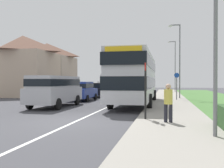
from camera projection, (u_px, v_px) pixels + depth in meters
name	position (u px, v px, depth m)	size (l,w,h in m)	color
ground_plane	(75.00, 122.00, 10.94)	(120.00, 120.00, 0.00)	#424247
lane_marking_centre	(113.00, 105.00, 18.76)	(0.14, 60.00, 0.01)	silver
pavement_near_side	(171.00, 108.00, 15.93)	(3.20, 68.00, 0.12)	gray
double_decker_bus	(135.00, 76.00, 18.89)	(2.80, 11.39, 3.70)	#BCBCC1
parked_van_silver	(55.00, 88.00, 17.30)	(2.11, 5.52, 2.12)	#B7B7BC
parked_car_blue	(82.00, 90.00, 22.73)	(1.90, 4.14, 1.72)	navy
parked_car_black	(97.00, 89.00, 27.65)	(2.00, 3.94, 1.58)	black
parked_car_white	(106.00, 88.00, 32.59)	(1.88, 4.54, 1.72)	silver
pedestrian_at_stop	(168.00, 101.00, 10.08)	(0.34, 0.34, 1.67)	#23232D
bus_stop_sign	(145.00, 87.00, 10.99)	(0.09, 0.52, 2.60)	black
cycle_route_sign	(177.00, 85.00, 22.46)	(0.44, 0.08, 2.52)	slate
street_lamp_mid	(179.00, 56.00, 24.47)	(1.14, 0.20, 7.31)	slate
street_lamp_far	(175.00, 63.00, 38.27)	(1.14, 0.20, 7.86)	slate
house_terrace_far_side	(36.00, 67.00, 32.25)	(6.87, 12.03, 7.09)	#C1A88E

